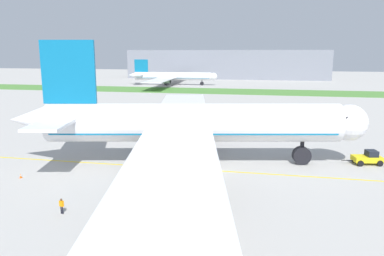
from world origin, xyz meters
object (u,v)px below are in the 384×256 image
object	(u,v)px
service_truck_baggage_loader	(282,114)
pushback_tug	(368,158)
airliner_foreground	(189,124)
traffic_cone_near_nose	(21,176)
ground_crew_wingwalker_port	(62,205)
parked_airliner_far_left	(171,76)
ground_crew_marshaller_front	(195,150)

from	to	relation	value
service_truck_baggage_loader	pushback_tug	bearing A→B (deg)	-71.89
airliner_foreground	pushback_tug	xyz separation A→B (m)	(26.69, 5.40, -5.27)
traffic_cone_near_nose	pushback_tug	bearing A→B (deg)	18.82
pushback_tug	ground_crew_wingwalker_port	distance (m)	44.16
traffic_cone_near_nose	parked_airliner_far_left	world-z (taller)	parked_airliner_far_left
parked_airliner_far_left	airliner_foreground	bearing A→B (deg)	-74.27
airliner_foreground	traffic_cone_near_nose	distance (m)	24.34
pushback_tug	ground_crew_wingwalker_port	bearing A→B (deg)	-144.66
service_truck_baggage_loader	parked_airliner_far_left	bearing A→B (deg)	119.50
traffic_cone_near_nose	parked_airliner_far_left	distance (m)	146.59
traffic_cone_near_nose	parked_airliner_far_left	xyz separation A→B (m)	(-16.98, 145.55, 4.13)
ground_crew_wingwalker_port	traffic_cone_near_nose	xyz separation A→B (m)	(-11.63, 9.31, -0.75)
ground_crew_wingwalker_port	parked_airliner_far_left	world-z (taller)	parked_airliner_far_left
pushback_tug	traffic_cone_near_nose	size ratio (longest dim) A/B	10.47
traffic_cone_near_nose	service_truck_baggage_loader	size ratio (longest dim) A/B	0.11
pushback_tug	ground_crew_wingwalker_port	world-z (taller)	pushback_tug
pushback_tug	ground_crew_marshaller_front	xyz separation A→B (m)	(-26.60, -0.93, 0.04)
ground_crew_marshaller_front	service_truck_baggage_loader	world-z (taller)	service_truck_baggage_loader
airliner_foreground	ground_crew_wingwalker_port	xyz separation A→B (m)	(-9.34, -20.15, -5.23)
pushback_tug	traffic_cone_near_nose	distance (m)	50.35
ground_crew_marshaller_front	service_truck_baggage_loader	bearing A→B (deg)	67.86
service_truck_baggage_loader	ground_crew_marshaller_front	bearing A→B (deg)	-112.14
ground_crew_wingwalker_port	ground_crew_marshaller_front	distance (m)	26.36
airliner_foreground	ground_crew_marshaller_front	bearing A→B (deg)	88.91
parked_airliner_far_left	ground_crew_wingwalker_port	bearing A→B (deg)	-79.53
airliner_foreground	ground_crew_marshaller_front	world-z (taller)	airliner_foreground
ground_crew_wingwalker_port	airliner_foreground	bearing A→B (deg)	65.14
traffic_cone_near_nose	service_truck_baggage_loader	bearing A→B (deg)	55.32
airliner_foreground	parked_airliner_far_left	distance (m)	139.96
airliner_foreground	service_truck_baggage_loader	size ratio (longest dim) A/B	16.20
service_truck_baggage_loader	parked_airliner_far_left	size ratio (longest dim) A/B	0.07
pushback_tug	parked_airliner_far_left	world-z (taller)	parked_airliner_far_left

